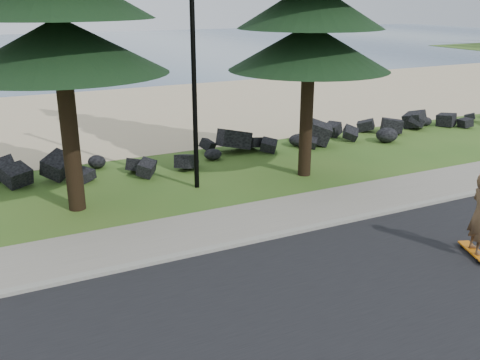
{
  "coord_description": "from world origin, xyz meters",
  "views": [
    {
      "loc": [
        -5.43,
        -10.79,
        5.34
      ],
      "look_at": [
        -0.14,
        0.0,
        1.23
      ],
      "focal_mm": 40.0,
      "sensor_mm": 36.0,
      "label": 1
    }
  ],
  "objects": [
    {
      "name": "seawall_boulders",
      "position": [
        0.0,
        5.6,
        0.0
      ],
      "size": [
        60.0,
        2.4,
        1.1
      ],
      "primitive_type": null,
      "color": "black",
      "rests_on": "ground"
    },
    {
      "name": "kerb",
      "position": [
        0.0,
        -0.9,
        0.05
      ],
      "size": [
        160.0,
        0.2,
        0.1
      ],
      "primitive_type": "cube",
      "color": "gray",
      "rests_on": "ground"
    },
    {
      "name": "sidewalk",
      "position": [
        0.0,
        0.2,
        0.04
      ],
      "size": [
        160.0,
        2.0,
        0.08
      ],
      "primitive_type": "cube",
      "color": "gray",
      "rests_on": "ground"
    },
    {
      "name": "ground",
      "position": [
        0.0,
        0.0,
        0.0
      ],
      "size": [
        160.0,
        160.0,
        0.0
      ],
      "primitive_type": "plane",
      "color": "#305A1C",
      "rests_on": "ground"
    },
    {
      "name": "ocean",
      "position": [
        0.0,
        51.0,
        0.0
      ],
      "size": [
        160.0,
        58.0,
        0.01
      ],
      "primitive_type": "cube",
      "color": "#3F5978",
      "rests_on": "ground"
    },
    {
      "name": "lamp_post",
      "position": [
        0.0,
        3.2,
        4.13
      ],
      "size": [
        0.25,
        0.14,
        8.14
      ],
      "color": "black",
      "rests_on": "ground"
    },
    {
      "name": "road",
      "position": [
        0.0,
        -4.5,
        0.01
      ],
      "size": [
        160.0,
        7.0,
        0.02
      ],
      "primitive_type": "cube",
      "color": "black",
      "rests_on": "ground"
    },
    {
      "name": "beach_sand",
      "position": [
        0.0,
        14.5,
        0.01
      ],
      "size": [
        160.0,
        15.0,
        0.01
      ],
      "primitive_type": "cube",
      "color": "#C8B085",
      "rests_on": "ground"
    }
  ]
}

